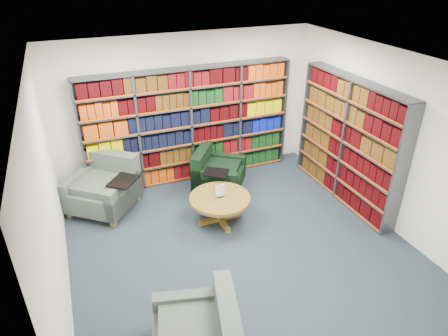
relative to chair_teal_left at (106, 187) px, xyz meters
name	(u,v)px	position (x,y,z in m)	size (l,w,h in m)	color
room_shell	(240,165)	(1.73, -1.87, 1.03)	(5.02, 5.02, 2.82)	black
bookshelf_back	(190,126)	(1.73, 0.47, 0.73)	(4.00, 0.28, 2.20)	#47494F
bookshelf_right	(348,142)	(4.08, -1.27, 0.73)	(0.28, 2.50, 2.20)	#47494F
chair_teal_left	(106,187)	(0.00, 0.00, 0.00)	(1.43, 1.43, 0.92)	#0B333F
chair_green_right	(215,173)	(2.00, -0.15, -0.06)	(1.20, 1.22, 0.78)	black
chair_teal_front	(203,336)	(0.58, -3.53, -0.04)	(1.10, 1.18, 0.83)	#0B333F
coffee_table	(220,202)	(1.69, -1.20, 0.01)	(1.01, 1.01, 0.71)	brown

